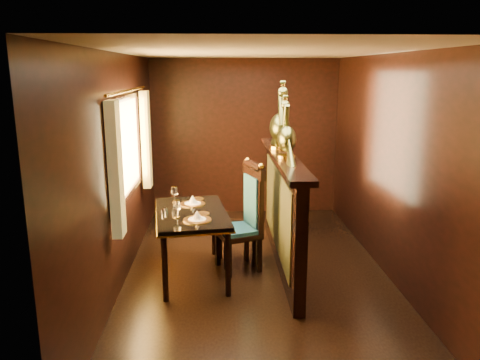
{
  "coord_description": "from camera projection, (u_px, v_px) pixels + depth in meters",
  "views": [
    {
      "loc": [
        -0.43,
        -5.02,
        2.32
      ],
      "look_at": [
        -0.18,
        0.26,
        1.07
      ],
      "focal_mm": 35.0,
      "sensor_mm": 36.0,
      "label": 1
    }
  ],
  "objects": [
    {
      "name": "partition",
      "position": [
        282.0,
        208.0,
        5.57
      ],
      "size": [
        0.26,
        2.7,
        1.36
      ],
      "color": "black",
      "rests_on": "ground"
    },
    {
      "name": "dining_table",
      "position": [
        191.0,
        218.0,
        5.26
      ],
      "size": [
        0.95,
        1.39,
        0.97
      ],
      "rotation": [
        0.0,
        0.0,
        0.13
      ],
      "color": "black",
      "rests_on": "ground"
    },
    {
      "name": "chair_left",
      "position": [
        248.0,
        213.0,
        5.49
      ],
      "size": [
        0.6,
        0.62,
        1.3
      ],
      "rotation": [
        0.0,
        0.0,
        0.35
      ],
      "color": "black",
      "rests_on": "ground"
    },
    {
      "name": "chair_right",
      "position": [
        245.0,
        214.0,
        5.66
      ],
      "size": [
        0.5,
        0.52,
        1.18
      ],
      "rotation": [
        0.0,
        0.0,
        0.2
      ],
      "color": "black",
      "rests_on": "ground"
    },
    {
      "name": "peacock_left",
      "position": [
        287.0,
        127.0,
        5.12
      ],
      "size": [
        0.22,
        0.58,
        0.69
      ],
      "primitive_type": null,
      "color": "#1A4F31",
      "rests_on": "partition"
    },
    {
      "name": "room_shell",
      "position": [
        250.0,
        139.0,
        5.08
      ],
      "size": [
        3.04,
        5.04,
        2.52
      ],
      "color": "black",
      "rests_on": "ground"
    },
    {
      "name": "peacock_right",
      "position": [
        280.0,
        115.0,
        5.69
      ],
      "size": [
        0.26,
        0.7,
        0.84
      ],
      "primitive_type": null,
      "color": "#1A4F31",
      "rests_on": "partition"
    },
    {
      "name": "ground",
      "position": [
        257.0,
        274.0,
        5.43
      ],
      "size": [
        5.0,
        5.0,
        0.0
      ],
      "primitive_type": "plane",
      "color": "black",
      "rests_on": "ground"
    }
  ]
}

